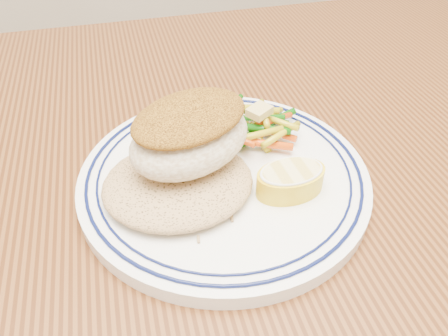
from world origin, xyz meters
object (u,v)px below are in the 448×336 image
plate (224,176)px  dining_table (227,268)px  rice_pilaf (178,180)px  lemon_wedge (290,179)px  vegetable_pile (257,125)px  fish_fillet (190,133)px

plate → dining_table: bearing=-98.7°
dining_table → rice_pilaf: 0.13m
plate → lemon_wedge: size_ratio=4.16×
dining_table → vegetable_pile: (0.05, 0.07, 0.12)m
vegetable_pile → rice_pilaf: bearing=-146.4°
dining_table → plate: size_ratio=5.56×
fish_fillet → rice_pilaf: bearing=-133.4°
plate → rice_pilaf: size_ratio=2.03×
fish_fillet → lemon_wedge: 0.10m
vegetable_pile → lemon_wedge: vegetable_pile is taller
fish_fillet → lemon_wedge: fish_fillet is taller
dining_table → fish_fillet: 0.16m
dining_table → rice_pilaf: size_ratio=11.31×
fish_fillet → vegetable_pile: (0.08, 0.04, -0.04)m
lemon_wedge → vegetable_pile: bearing=91.5°
fish_fillet → vegetable_pile: fish_fillet is taller
rice_pilaf → lemon_wedge: size_ratio=2.04×
rice_pilaf → fish_fillet: bearing=46.6°
dining_table → rice_pilaf: bearing=164.7°
lemon_wedge → rice_pilaf: bearing=165.5°
plate → fish_fillet: (-0.03, 0.00, 0.05)m
dining_table → lemon_wedge: lemon_wedge is taller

